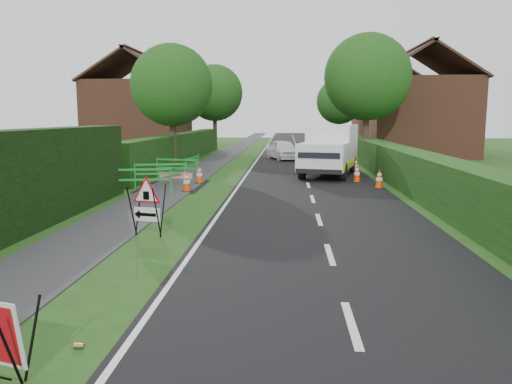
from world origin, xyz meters
name	(u,v)px	position (x,y,z in m)	size (l,w,h in m)	color
ground	(201,267)	(0.00, 0.00, 0.00)	(120.00, 120.00, 0.00)	#254413
road_surface	(297,149)	(2.50, 35.00, 0.00)	(6.00, 90.00, 0.02)	black
footpath	(235,149)	(-3.00, 35.00, 0.01)	(2.00, 90.00, 0.02)	#2D2D30
hedge_west_far	(182,162)	(-5.00, 22.00, 0.00)	(1.00, 24.00, 1.80)	#14380F
hedge_east	(385,174)	(6.50, 16.00, 0.00)	(1.20, 50.00, 1.50)	#14380F
house_west	(139,116)	(-10.00, 30.00, 2.90)	(7.50, 7.40, 7.88)	brown
house_east_a	(418,116)	(11.00, 28.00, 2.90)	(7.50, 7.40, 7.88)	brown
house_east_b	(392,116)	(12.00, 42.00, 2.90)	(7.50, 7.40, 7.88)	brown
tree_nw	(172,85)	(-4.60, 18.00, 4.48)	(4.40, 4.40, 6.70)	#2D2116
tree_ne	(367,77)	(6.40, 22.00, 5.17)	(5.20, 5.20, 7.79)	#2D2116
tree_fw	(215,93)	(-4.60, 34.00, 4.83)	(4.80, 4.80, 7.24)	#2D2116
tree_fe	(339,101)	(6.40, 38.00, 4.22)	(4.20, 4.20, 6.33)	#2D2116
triangle_sign	(145,202)	(-1.70, 2.32, 0.84)	(1.00, 1.00, 1.21)	black
works_van	(330,149)	(3.67, 15.11, 1.29)	(3.30, 5.65, 2.42)	silver
traffic_cone_0	(379,179)	(5.26, 10.83, 0.39)	(0.38, 0.38, 0.79)	black
traffic_cone_1	(357,173)	(4.65, 12.71, 0.39)	(0.38, 0.38, 0.79)	black
traffic_cone_2	(356,165)	(5.07, 16.28, 0.39)	(0.38, 0.38, 0.79)	black
traffic_cone_3	(187,181)	(-2.18, 9.56, 0.39)	(0.38, 0.38, 0.79)	black
traffic_cone_4	(199,174)	(-2.11, 11.95, 0.39)	(0.38, 0.38, 0.79)	black
ped_barrier_0	(143,177)	(-3.60, 8.72, 0.63)	(2.09, 0.78, 1.00)	#198C2D
ped_barrier_1	(160,172)	(-3.48, 10.68, 0.63)	(2.09, 0.81, 1.00)	#198C2D
ped_barrier_2	(177,166)	(-3.30, 12.94, 0.63)	(2.08, 0.87, 1.00)	#198C2D
ped_barrier_3	(193,164)	(-2.77, 13.94, 0.63)	(0.56, 2.09, 1.00)	#198C2D
redwhite_plank	(176,186)	(-2.92, 10.97, 0.00)	(1.50, 0.04, 0.25)	red
litter_can	(79,349)	(-0.92, -3.39, 0.00)	(0.07, 0.07, 0.12)	#BF7F4C
hatchback_car	(283,150)	(1.35, 24.24, 0.65)	(1.55, 3.84, 1.31)	white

